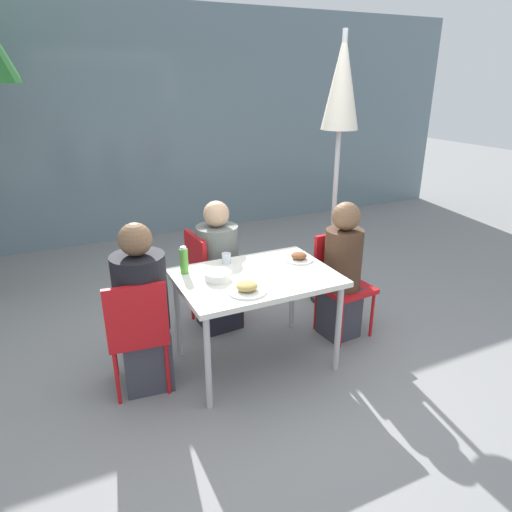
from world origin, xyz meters
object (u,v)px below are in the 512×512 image
object	(u,v)px
closed_umbrella	(341,103)
drinking_cup	(226,258)
chair_right	(340,276)
person_right	(342,274)
bottle	(184,261)
person_far	(218,270)
salad_bowl	(218,276)
person_left	(143,313)
chair_far	(207,273)
chair_left	(137,328)

from	to	relation	value
closed_umbrella	drinking_cup	xyz separation A→B (m)	(-1.24, -0.36, -1.11)
closed_umbrella	chair_right	bearing A→B (deg)	-116.74
person_right	bottle	bearing A→B (deg)	-13.30
person_far	drinking_cup	world-z (taller)	person_far
person_right	salad_bowl	distance (m)	1.13
person_right	chair_right	bearing A→B (deg)	-121.98
closed_umbrella	bottle	world-z (taller)	closed_umbrella
chair_right	person_right	distance (m)	0.11
drinking_cup	salad_bowl	size ratio (longest dim) A/B	0.43
person_left	drinking_cup	distance (m)	0.77
chair_far	chair_right	bearing A→B (deg)	56.77
person_left	bottle	xyz separation A→B (m)	(0.36, 0.17, 0.27)
chair_right	chair_far	distance (m)	1.14
person_left	drinking_cup	size ratio (longest dim) A/B	14.90
person_left	salad_bowl	xyz separation A→B (m)	(0.54, -0.05, 0.20)
bottle	drinking_cup	bearing A→B (deg)	6.72
person_left	bottle	bearing A→B (deg)	31.42
chair_right	closed_umbrella	bearing A→B (deg)	-121.44
drinking_cup	salad_bowl	distance (m)	0.31
chair_far	closed_umbrella	bearing A→B (deg)	83.94
chair_left	person_right	xyz separation A→B (m)	(1.71, 0.05, 0.06)
drinking_cup	person_right	bearing A→B (deg)	-14.13
chair_right	salad_bowl	distance (m)	1.18
chair_left	closed_umbrella	world-z (taller)	closed_umbrella
chair_right	person_right	bearing A→B (deg)	58.02
chair_left	chair_far	xyz separation A→B (m)	(0.75, 0.68, 0.00)
person_right	drinking_cup	distance (m)	0.99
closed_umbrella	drinking_cup	world-z (taller)	closed_umbrella
chair_far	drinking_cup	bearing A→B (deg)	-1.05
chair_far	salad_bowl	size ratio (longest dim) A/B	4.54
chair_left	chair_right	bearing A→B (deg)	10.76
chair_right	person_far	bearing A→B (deg)	-33.56
bottle	closed_umbrella	bearing A→B (deg)	14.30
chair_far	person_far	distance (m)	0.10
chair_left	person_right	world-z (taller)	person_right
chair_right	closed_umbrella	xyz separation A→B (m)	(0.26, 0.52, 1.38)
person_far	salad_bowl	world-z (taller)	person_far
drinking_cup	person_left	bearing A→B (deg)	-163.55
person_left	drinking_cup	world-z (taller)	person_left
bottle	chair_right	bearing A→B (deg)	-4.76
chair_left	person_left	world-z (taller)	person_left
person_right	drinking_cup	size ratio (longest dim) A/B	14.39
person_far	chair_left	bearing A→B (deg)	-56.93
person_right	chair_far	size ratio (longest dim) A/B	1.36
chair_left	salad_bowl	distance (m)	0.66
person_far	chair_far	bearing A→B (deg)	-121.98
chair_right	drinking_cup	distance (m)	1.03
closed_umbrella	person_right	bearing A→B (deg)	-116.81
person_left	bottle	world-z (taller)	person_left
drinking_cup	chair_right	bearing A→B (deg)	-8.81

